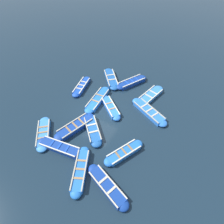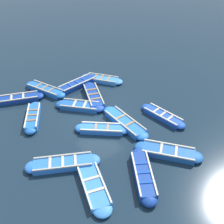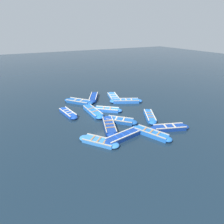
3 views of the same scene
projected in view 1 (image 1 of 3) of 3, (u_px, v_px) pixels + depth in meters
ground_plane at (99, 115)px, 15.08m from camera, size 120.00×120.00×0.00m
boat_centre at (111, 79)px, 18.30m from camera, size 3.16×3.40×0.41m
boat_alongside at (151, 95)px, 16.58m from camera, size 1.75×3.68×0.36m
boat_broadside at (93, 130)px, 13.80m from camera, size 3.03×2.93×0.40m
boat_outer_left at (110, 107)px, 15.46m from camera, size 3.05×2.59×0.40m
boat_tucked at (124, 153)px, 12.40m from camera, size 2.10×3.24×0.42m
boat_bow_out at (80, 170)px, 11.50m from camera, size 2.21×3.54×0.44m
boat_near_quay at (75, 127)px, 13.96m from camera, size 1.97×3.83×0.45m
boat_inner_gap at (132, 82)px, 17.84m from camera, size 2.41×3.57×0.46m
boat_drifting at (98, 99)px, 16.14m from camera, size 1.12×3.96×0.41m
boat_far_corner at (82, 86)px, 17.45m from camera, size 1.36×3.40×0.39m
boat_stern_in at (60, 147)px, 12.67m from camera, size 3.79×1.27×0.44m
boat_outer_right at (107, 186)px, 10.83m from camera, size 3.63×1.91×0.41m
boat_end_of_row at (43, 133)px, 13.57m from camera, size 2.81×3.11×0.36m
boat_mid_row at (149, 112)px, 15.11m from camera, size 3.93×2.44×0.41m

